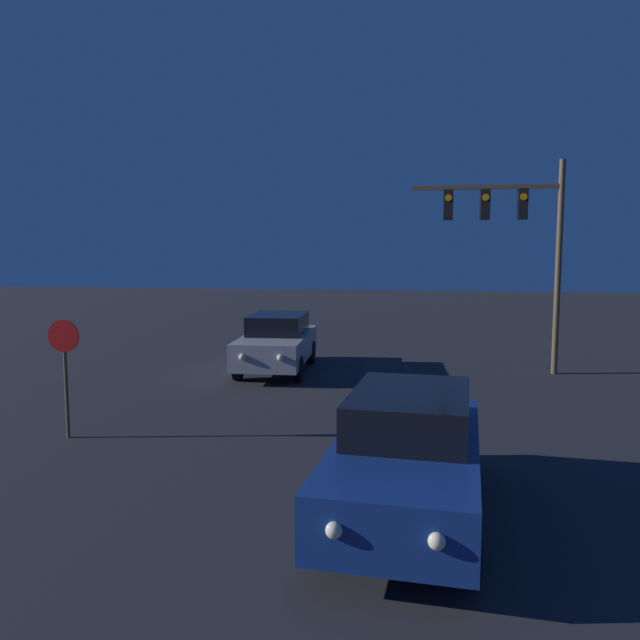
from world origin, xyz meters
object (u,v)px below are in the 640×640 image
(car_far, at_px, (277,342))
(stop_sign, at_px, (65,357))
(traffic_signal_mast, at_px, (516,229))
(car_near, at_px, (408,453))

(car_far, distance_m, stop_sign, 7.87)
(car_far, relative_size, traffic_signal_mast, 0.79)
(car_near, xyz_separation_m, stop_sign, (-6.71, 2.58, 0.72))
(stop_sign, bearing_deg, car_near, -21.05)
(car_far, height_order, traffic_signal_mast, traffic_signal_mast)
(traffic_signal_mast, distance_m, stop_sign, 12.97)
(car_near, height_order, traffic_signal_mast, traffic_signal_mast)
(traffic_signal_mast, height_order, stop_sign, traffic_signal_mast)
(stop_sign, bearing_deg, car_far, 71.21)
(car_near, bearing_deg, car_far, -62.93)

